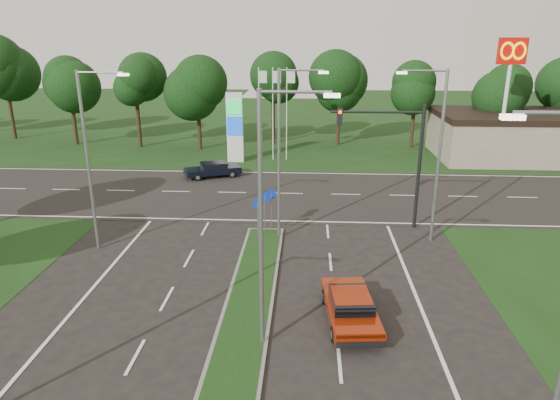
{
  "coord_description": "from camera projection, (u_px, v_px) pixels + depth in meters",
  "views": [
    {
      "loc": [
        2.31,
        -9.28,
        10.5
      ],
      "look_at": [
        0.87,
        15.87,
        2.2
      ],
      "focal_mm": 32.0,
      "sensor_mm": 36.0,
      "label": 1
    }
  ],
  "objects": [
    {
      "name": "gas_pylon",
      "position": [
        237.0,
        126.0,
        42.75
      ],
      "size": [
        5.8,
        1.26,
        8.0
      ],
      "color": "silver",
      "rests_on": "ground"
    },
    {
      "name": "streetlight_left_far",
      "position": [
        91.0,
        153.0,
        24.35
      ],
      "size": [
        2.53,
        0.22,
        9.0
      ],
      "color": "gray",
      "rests_on": "ground"
    },
    {
      "name": "median_kerb",
      "position": [
        232.0,
        378.0,
        15.98
      ],
      "size": [
        2.0,
        26.0,
        0.12
      ],
      "primitive_type": "cube",
      "color": "slate",
      "rests_on": "ground"
    },
    {
      "name": "cross_road",
      "position": [
        274.0,
        193.0,
        34.97
      ],
      "size": [
        160.0,
        12.0,
        0.02
      ],
      "primitive_type": "cube",
      "color": "black",
      "rests_on": "ground"
    },
    {
      "name": "streetlight_median_far",
      "position": [
        283.0,
        146.0,
        25.74
      ],
      "size": [
        2.53,
        0.22,
        9.0
      ],
      "color": "gray",
      "rests_on": "ground"
    },
    {
      "name": "median_signs",
      "position": [
        265.0,
        205.0,
        27.22
      ],
      "size": [
        1.16,
        1.76,
        2.38
      ],
      "color": "gray",
      "rests_on": "ground"
    },
    {
      "name": "verge_far",
      "position": [
        291.0,
        121.0,
        64.36
      ],
      "size": [
        160.0,
        50.0,
        0.02
      ],
      "primitive_type": "cube",
      "color": "black",
      "rests_on": "ground"
    },
    {
      "name": "treeline_far",
      "position": [
        286.0,
        76.0,
        47.93
      ],
      "size": [
        6.0,
        6.0,
        9.9
      ],
      "color": "black",
      "rests_on": "ground"
    },
    {
      "name": "traffic_signal",
      "position": [
        397.0,
        148.0,
        27.43
      ],
      "size": [
        5.1,
        0.42,
        7.0
      ],
      "color": "black",
      "rests_on": "ground"
    },
    {
      "name": "commercial_building",
      "position": [
        529.0,
        136.0,
        44.52
      ],
      "size": [
        16.0,
        9.0,
        4.0
      ],
      "primitive_type": "cube",
      "color": "gray",
      "rests_on": "ground"
    },
    {
      "name": "streetlight_right_far",
      "position": [
        436.0,
        148.0,
        25.31
      ],
      "size": [
        2.53,
        0.22,
        9.0
      ],
      "rotation": [
        0.0,
        0.0,
        3.14
      ],
      "color": "gray",
      "rests_on": "ground"
    },
    {
      "name": "mcdonalds_sign",
      "position": [
        510.0,
        70.0,
        39.05
      ],
      "size": [
        2.2,
        0.47,
        10.4
      ],
      "color": "silver",
      "rests_on": "ground"
    },
    {
      "name": "streetlight_median_near",
      "position": [
        267.0,
        211.0,
        16.26
      ],
      "size": [
        2.53,
        0.22,
        9.0
      ],
      "color": "gray",
      "rests_on": "ground"
    },
    {
      "name": "navy_sedan",
      "position": [
        213.0,
        169.0,
        38.85
      ],
      "size": [
        4.55,
        3.22,
        1.16
      ],
      "rotation": [
        0.0,
        0.0,
        1.97
      ],
      "color": "black",
      "rests_on": "ground"
    },
    {
      "name": "red_sedan",
      "position": [
        350.0,
        307.0,
        19.11
      ],
      "size": [
        2.15,
        4.46,
        1.19
      ],
      "rotation": [
        0.0,
        0.0,
        0.09
      ],
      "color": "maroon",
      "rests_on": "ground"
    }
  ]
}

